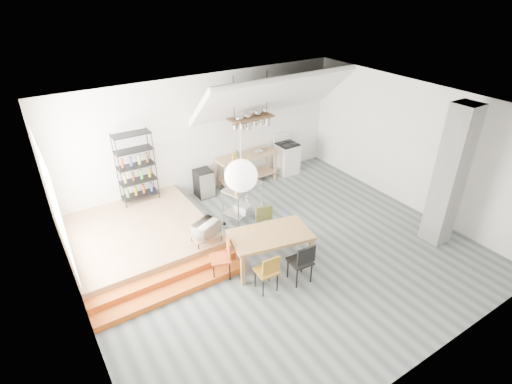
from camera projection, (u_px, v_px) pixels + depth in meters
floor at (280, 252)px, 8.79m from camera, size 8.00×8.00×0.00m
wall_back at (205, 135)px, 10.58m from camera, size 8.00×0.04×3.20m
wall_left at (72, 256)px, 6.12m from camera, size 0.04×7.00×3.20m
wall_right at (413, 147)px, 9.91m from camera, size 0.04×7.00×3.20m
ceiling at (286, 111)px, 7.23m from camera, size 8.00×7.00×0.02m
slope_ceiling at (274, 95)px, 10.53m from camera, size 4.40×1.44×1.32m
window_pane at (54, 203)px, 7.13m from camera, size 0.02×2.50×2.20m
platform at (139, 236)px, 8.98m from camera, size 3.00×3.00×0.40m
step_lower at (173, 292)px, 7.61m from camera, size 3.00×0.35×0.13m
step_upper at (165, 279)px, 7.84m from camera, size 3.00×0.35×0.27m
concrete_column at (450, 177)px, 8.47m from camera, size 0.50×0.50×3.20m
kitchen_counter at (247, 164)px, 11.32m from camera, size 1.80×0.60×0.91m
stove at (287, 158)px, 12.06m from camera, size 0.60×0.60×1.18m
pot_rack at (252, 120)px, 10.51m from camera, size 1.20×0.50×1.43m
wire_shelving at (136, 166)px, 9.55m from camera, size 0.88×0.38×1.80m
microwave_shelf at (206, 235)px, 8.41m from camera, size 0.60×0.40×0.16m
paper_lantern at (241, 176)px, 7.19m from camera, size 0.60×0.60×0.60m
dining_table at (270, 237)px, 8.11m from camera, size 1.79×1.23×0.78m
chair_mustard at (268, 270)px, 7.49m from camera, size 0.42×0.42×0.85m
chair_black at (302, 260)px, 7.69m from camera, size 0.45×0.45×0.91m
chair_olive at (266, 223)px, 8.85m from camera, size 0.49×0.49×0.90m
chair_red at (224, 255)px, 7.88m from camera, size 0.50×0.50×0.86m
rolling_cart at (243, 198)px, 9.62m from camera, size 1.09×0.83×0.96m
mini_fridge at (204, 183)px, 10.83m from camera, size 0.45×0.45×0.76m
microwave at (206, 229)px, 8.33m from camera, size 0.64×0.55×0.30m
bowl at (258, 152)px, 11.29m from camera, size 0.27×0.27×0.06m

